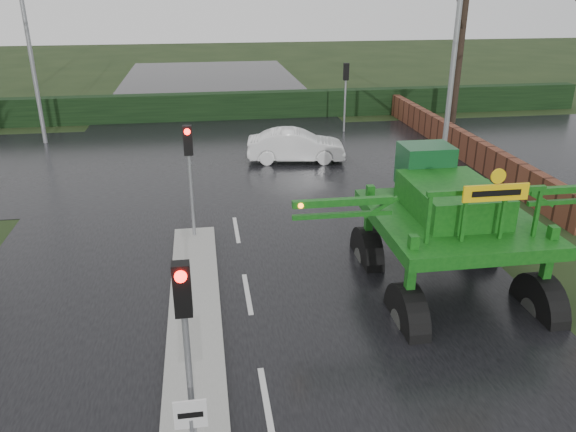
{
  "coord_description": "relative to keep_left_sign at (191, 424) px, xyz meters",
  "views": [
    {
      "loc": [
        -0.87,
        -8.25,
        7.18
      ],
      "look_at": [
        1.05,
        4.15,
        2.0
      ],
      "focal_mm": 35.0,
      "sensor_mm": 36.0,
      "label": 1
    }
  ],
  "objects": [
    {
      "name": "ground",
      "position": [
        1.3,
        1.5,
        -1.06
      ],
      "size": [
        140.0,
        140.0,
        0.0
      ],
      "primitive_type": "plane",
      "color": "black",
      "rests_on": "ground"
    },
    {
      "name": "road_main",
      "position": [
        1.3,
        11.5,
        -1.05
      ],
      "size": [
        14.0,
        80.0,
        0.02
      ],
      "primitive_type": "cube",
      "color": "black",
      "rests_on": "ground"
    },
    {
      "name": "road_cross",
      "position": [
        1.3,
        17.5,
        -1.05
      ],
      "size": [
        80.0,
        12.0,
        0.02
      ],
      "primitive_type": "cube",
      "color": "black",
      "rests_on": "ground"
    },
    {
      "name": "median_island",
      "position": [
        0.0,
        4.5,
        -0.97
      ],
      "size": [
        1.2,
        10.0,
        0.16
      ],
      "primitive_type": "cube",
      "color": "gray",
      "rests_on": "ground"
    },
    {
      "name": "hedge_row",
      "position": [
        1.3,
        25.5,
        -0.31
      ],
      "size": [
        44.0,
        0.9,
        1.5
      ],
      "primitive_type": "cube",
      "color": "black",
      "rests_on": "ground"
    },
    {
      "name": "brick_wall",
      "position": [
        11.8,
        17.5,
        -0.46
      ],
      "size": [
        0.4,
        20.0,
        1.2
      ],
      "primitive_type": "cube",
      "color": "#592D1E",
      "rests_on": "ground"
    },
    {
      "name": "keep_left_sign",
      "position": [
        0.0,
        0.0,
        0.0
      ],
      "size": [
        0.5,
        0.07,
        1.35
      ],
      "color": "gray",
      "rests_on": "ground"
    },
    {
      "name": "traffic_signal_near",
      "position": [
        0.0,
        0.49,
        1.53
      ],
      "size": [
        0.26,
        0.33,
        3.52
      ],
      "color": "gray",
      "rests_on": "ground"
    },
    {
      "name": "traffic_signal_mid",
      "position": [
        0.0,
        8.99,
        1.53
      ],
      "size": [
        0.26,
        0.33,
        3.52
      ],
      "color": "gray",
      "rests_on": "ground"
    },
    {
      "name": "traffic_signal_far",
      "position": [
        7.8,
        21.51,
        1.53
      ],
      "size": [
        0.26,
        0.33,
        3.52
      ],
      "rotation": [
        0.0,
        0.0,
        3.14
      ],
      "color": "gray",
      "rests_on": "ground"
    },
    {
      "name": "street_light_right",
      "position": [
        9.49,
        13.5,
        4.93
      ],
      "size": [
        3.85,
        0.3,
        10.0
      ],
      "color": "gray",
      "rests_on": "ground"
    },
    {
      "name": "street_light_left_far",
      "position": [
        -6.89,
        21.5,
        4.93
      ],
      "size": [
        3.85,
        0.3,
        10.0
      ],
      "color": "gray",
      "rests_on": "ground"
    },
    {
      "name": "crop_sprayer",
      "position": [
        4.8,
        3.91,
        1.11
      ],
      "size": [
        8.2,
        5.11,
        4.58
      ],
      "rotation": [
        0.0,
        0.0,
        -0.0
      ],
      "color": "black",
      "rests_on": "ground"
    },
    {
      "name": "white_sedan",
      "position": [
        4.4,
        16.6,
        -1.06
      ],
      "size": [
        4.35,
        2.01,
        1.38
      ],
      "primitive_type": "imported",
      "rotation": [
        0.0,
        0.0,
        1.44
      ],
      "color": "white",
      "rests_on": "ground"
    }
  ]
}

